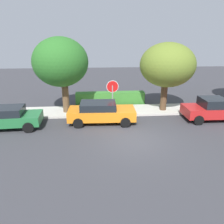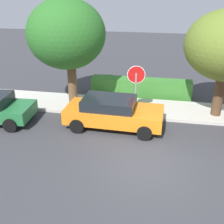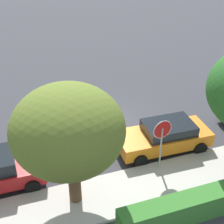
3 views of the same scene
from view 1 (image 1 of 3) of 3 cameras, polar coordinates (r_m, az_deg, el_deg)
The scene contains 10 objects.
ground_plane at distance 12.38m, azimuth 5.85°, elevation -7.24°, with size 60.00×60.00×0.00m, color #38383D.
sidewalk_curb at distance 16.88m, azimuth 2.89°, elevation 0.44°, with size 32.00×2.42×0.14m, color beige.
stop_sign at distance 15.49m, azimuth 0.12°, elevation 5.38°, with size 0.85×0.09×2.58m.
parked_car_orange at distance 14.49m, azimuth -2.92°, elevation 0.03°, with size 4.45×2.16×1.40m.
parked_car_green at distance 15.04m, azimuth -25.55°, elevation -1.25°, with size 4.01×2.11×1.37m.
parked_car_red at distance 16.49m, azimuth 24.67°, elevation 0.69°, with size 3.84×2.11×1.52m.
street_tree_near_corner at distance 16.66m, azimuth 14.26°, elevation 11.75°, with size 4.00×4.00×5.12m.
street_tree_mid_block at distance 16.06m, azimuth -13.28°, elevation 12.48°, with size 3.89×3.89×5.50m.
fire_hydrant at distance 17.93m, azimuth 23.53°, elevation 0.93°, with size 0.30×0.22×0.72m.
front_yard_hedge at distance 18.51m, azimuth -0.47°, elevation 3.62°, with size 5.77×0.81×1.04m.
Camera 1 is at (-2.14, -10.89, 5.49)m, focal length 35.00 mm.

